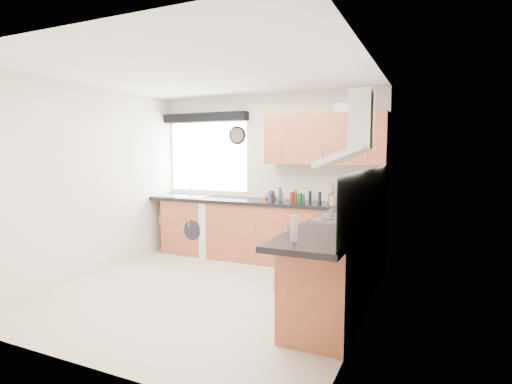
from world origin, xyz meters
The scene contains 39 objects.
ground_plane centered at (0.00, 0.00, 0.00)m, with size 3.60×3.60×0.00m, color beige.
ceiling centered at (0.00, 0.00, 2.50)m, with size 3.60×3.60×0.02m, color white.
wall_back centered at (0.00, 1.80, 1.25)m, with size 3.60×0.02×2.50m, color silver.
wall_front centered at (0.00, -1.80, 1.25)m, with size 3.60×0.02×2.50m, color silver.
wall_left centered at (-1.80, 0.00, 1.25)m, with size 0.02×3.60×2.50m, color silver.
wall_right centered at (1.80, 0.00, 1.25)m, with size 0.02×3.60×2.50m, color silver.
window centered at (-1.05, 1.79, 1.55)m, with size 1.40×0.02×1.10m, color silver.
window_blind centered at (-1.05, 1.70, 2.18)m, with size 1.50×0.18×0.14m, color black.
splashback centered at (1.79, 0.30, 1.18)m, with size 0.01×3.00×0.54m, color white.
base_cab_back centered at (-0.10, 1.51, 0.43)m, with size 3.00×0.58×0.86m, color brown.
base_cab_corner centered at (1.50, 1.50, 0.43)m, with size 0.60×0.60×0.86m, color brown.
base_cab_right centered at (1.51, 0.15, 0.43)m, with size 0.58×2.10×0.86m, color brown.
worktop_back centered at (0.00, 1.50, 0.89)m, with size 3.60×0.62×0.05m, color black.
worktop_right centered at (1.50, 0.00, 0.89)m, with size 0.62×2.42×0.05m, color black.
sink centered at (-1.33, 1.50, 0.95)m, with size 0.84×0.46×0.10m, color beige, non-canonical shape.
oven centered at (1.50, 0.30, 0.42)m, with size 0.56×0.58×0.85m, color black.
hob_plate centered at (1.50, 0.30, 0.92)m, with size 0.52×0.52×0.01m, color beige.
extractor_hood centered at (1.60, 0.30, 1.77)m, with size 0.52×0.78×0.66m, color beige, non-canonical shape.
upper_cabinets centered at (0.95, 1.62, 1.80)m, with size 1.70×0.35×0.70m, color brown.
washing_machine centered at (-1.00, 1.52, 0.42)m, with size 0.58×0.56×0.85m, color silver.
wall_clock centered at (-0.50, 1.76, 1.89)m, with size 0.29×0.29×0.04m, color black.
casserole centered at (1.25, 1.72, 2.22)m, with size 0.32×0.23×0.13m, color silver.
storage_box centered at (1.37, 1.72, 2.20)m, with size 0.24×0.20×0.11m, color #AB151F.
utensil_pot centered at (1.15, 1.35, 0.97)m, with size 0.09×0.09×0.13m, color gray.
kitchen_roll centered at (1.55, 1.05, 1.02)m, with size 0.10×0.10×0.21m, color silver.
tomato_cluster centered at (0.13, 1.65, 0.95)m, with size 0.16×0.16×0.07m, color red, non-canonical shape.
jar_0 centered at (1.05, 1.59, 0.98)m, with size 0.06×0.06×0.13m, color brown.
jar_1 centered at (0.23, 1.39, 0.99)m, with size 0.06×0.06×0.17m, color navy.
jar_2 centered at (0.34, 1.57, 0.98)m, with size 0.04×0.04×0.13m, color olive.
jar_3 centered at (0.73, 1.70, 0.99)m, with size 0.04×0.04×0.15m, color black.
jar_4 centered at (0.68, 1.38, 0.98)m, with size 0.08×0.08×0.14m, color #143818.
jar_5 centered at (0.21, 1.50, 0.98)m, with size 0.06×0.06×0.14m, color navy.
jar_6 centered at (0.95, 1.43, 0.99)m, with size 0.04×0.04×0.16m, color black.
jar_7 centered at (0.74, 1.35, 0.97)m, with size 0.04×0.04×0.13m, color #143513.
jar_8 centered at (0.60, 1.39, 1.00)m, with size 0.06×0.06×0.18m, color maroon.
jar_9 centered at (0.26, 1.37, 0.96)m, with size 0.05×0.05×0.10m, color black.
jar_10 centered at (0.57, 1.37, 0.99)m, with size 0.07×0.07×0.16m, color #5D1316.
jar_11 centered at (0.32, 1.54, 1.01)m, with size 0.05×0.05×0.20m, color #1A517D.
bottle_0 centered at (1.39, -0.92, 1.01)m, with size 0.05×0.05×0.21m, color #AFA495.
Camera 1 is at (2.41, -3.87, 1.61)m, focal length 28.00 mm.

